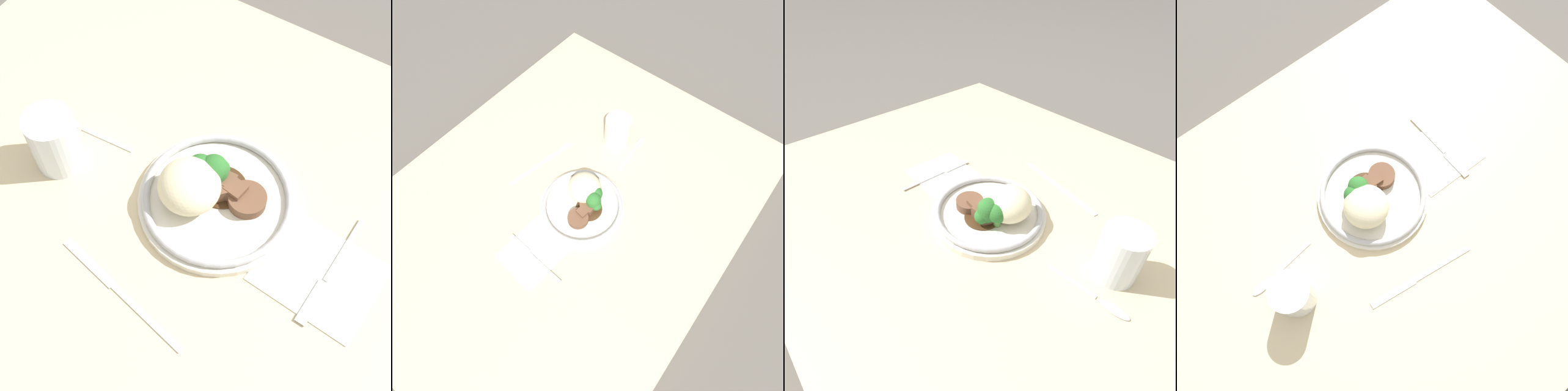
{
  "view_description": "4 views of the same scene",
  "coord_description": "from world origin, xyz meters",
  "views": [
    {
      "loc": [
        -0.17,
        0.3,
        0.76
      ],
      "look_at": [
        0.03,
        -0.03,
        0.09
      ],
      "focal_mm": 50.0,
      "sensor_mm": 36.0,
      "label": 1
    },
    {
      "loc": [
        -0.26,
        -0.29,
        0.84
      ],
      "look_at": [
        0.04,
        -0.05,
        0.07
      ],
      "focal_mm": 28.0,
      "sensor_mm": 36.0,
      "label": 2
    },
    {
      "loc": [
        0.35,
        -0.38,
        0.49
      ],
      "look_at": [
        -0.01,
        -0.05,
        0.09
      ],
      "focal_mm": 28.0,
      "sensor_mm": 36.0,
      "label": 3
    },
    {
      "loc": [
        0.21,
        0.17,
        0.81
      ],
      "look_at": [
        0.02,
        -0.05,
        0.07
      ],
      "focal_mm": 35.0,
      "sensor_mm": 36.0,
      "label": 4
    }
  ],
  "objects": [
    {
      "name": "dining_table",
      "position": [
        0.0,
        0.0,
        0.02
      ],
      "size": [
        1.18,
        0.91,
        0.04
      ],
      "color": "beige",
      "rests_on": "ground"
    },
    {
      "name": "knife",
      "position": [
        0.06,
        0.14,
        0.05
      ],
      "size": [
        0.23,
        0.05,
        0.0
      ],
      "rotation": [
        0.0,
        0.0,
        -0.19
      ],
      "color": "silver",
      "rests_on": "dining_table"
    },
    {
      "name": "napkin",
      "position": [
        -0.16,
        -0.04,
        0.05
      ],
      "size": [
        0.17,
        0.15,
        0.0
      ],
      "color": "silver",
      "rests_on": "dining_table"
    },
    {
      "name": "spoon",
      "position": [
        0.28,
        -0.05,
        0.05
      ],
      "size": [
        0.15,
        0.03,
        0.01
      ],
      "rotation": [
        0.0,
        0.0,
        0.09
      ],
      "color": "silver",
      "rests_on": "dining_table"
    },
    {
      "name": "plate",
      "position": [
        0.03,
        -0.05,
        0.07
      ],
      "size": [
        0.24,
        0.24,
        0.08
      ],
      "color": "silver",
      "rests_on": "dining_table"
    },
    {
      "name": "juice_glass",
      "position": [
        0.26,
        0.01,
        0.09
      ],
      "size": [
        0.08,
        0.08,
        0.1
      ],
      "color": "orange",
      "rests_on": "dining_table"
    },
    {
      "name": "fork",
      "position": [
        -0.18,
        -0.03,
        0.05
      ],
      "size": [
        0.02,
        0.19,
        0.0
      ],
      "rotation": [
        0.0,
        0.0,
        1.53
      ],
      "color": "silver",
      "rests_on": "napkin"
    },
    {
      "name": "ground_plane",
      "position": [
        0.0,
        0.0,
        0.0
      ],
      "size": [
        8.0,
        8.0,
        0.0
      ],
      "primitive_type": "plane",
      "color": "#5B5651"
    }
  ]
}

